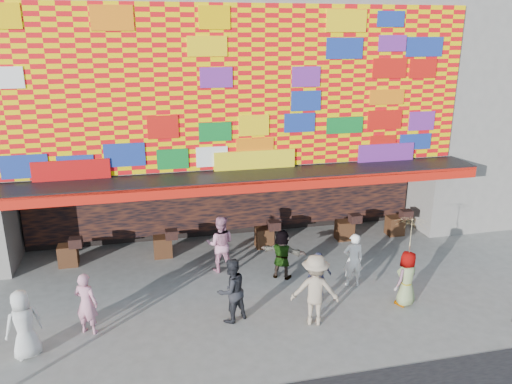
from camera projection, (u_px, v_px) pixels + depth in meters
ground at (269, 320)px, 13.05m from camera, size 90.00×90.00×0.00m
shop_building at (217, 86)px, 19.03m from camera, size 15.20×9.40×10.00m
ped_a at (24, 324)px, 11.36m from camera, size 0.97×0.84×1.68m
ped_b at (86, 303)px, 12.29m from camera, size 0.70×0.60×1.63m
ped_c at (231, 290)px, 12.81m from camera, size 1.04×0.96×1.73m
ped_d at (315, 290)px, 12.66m from camera, size 1.38×1.02×1.90m
ped_e at (318, 278)px, 13.68m from camera, size 0.97×0.67×1.52m
ped_f at (282, 254)px, 15.11m from camera, size 1.45×1.16×1.55m
ped_g at (407, 278)px, 13.60m from camera, size 0.91×0.79×1.57m
ped_h at (353, 260)px, 14.63m from camera, size 0.64×0.45×1.64m
ped_i at (220, 244)px, 15.51m from camera, size 1.02×0.88×1.81m
parasol at (411, 233)px, 13.19m from camera, size 1.15×1.16×1.80m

